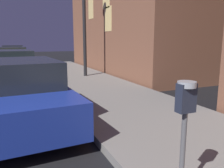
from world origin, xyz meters
name	(u,v)px	position (x,y,z in m)	size (l,w,h in m)	color
parking_meter	(185,111)	(4.33, 0.90, 1.13)	(0.19, 0.19, 1.29)	#59595B
car_blue	(20,92)	(2.85, 4.49, 0.71)	(2.17, 4.38, 1.43)	navy
car_green	(15,66)	(2.85, 10.14, 0.71)	(1.99, 4.45, 1.43)	#19592D
car_yellow_cab	(13,58)	(2.85, 15.96, 0.71)	(2.27, 4.08, 1.43)	gold
car_black	(13,54)	(2.85, 21.66, 0.70)	(2.23, 4.16, 1.43)	black
street_lamp	(84,4)	(5.99, 9.84, 3.49)	(0.44, 0.44, 4.99)	black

